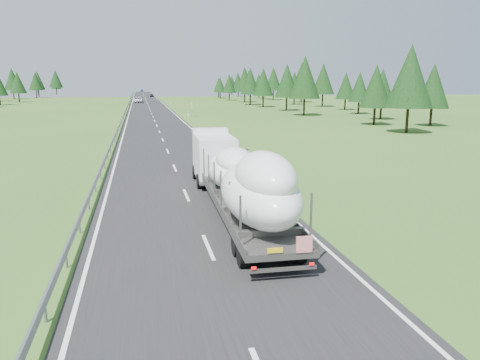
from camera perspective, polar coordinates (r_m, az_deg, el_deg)
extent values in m
cube|color=black|center=(109.04, -10.86, 8.29)|extent=(10.00, 400.00, 0.02)
cube|color=slate|center=(109.02, -13.68, 8.48)|extent=(0.08, 400.00, 0.32)
cube|color=silver|center=(40.31, 0.96, 3.26)|extent=(0.12, 0.07, 1.00)
cube|color=black|center=(40.26, 0.96, 3.71)|extent=(0.13, 0.08, 0.12)
cube|color=silver|center=(89.48, -6.34, 7.98)|extent=(0.12, 0.07, 1.00)
cube|color=black|center=(89.46, -6.34, 8.19)|extent=(0.13, 0.08, 0.12)
cube|color=silver|center=(139.24, -8.47, 9.33)|extent=(0.12, 0.07, 1.00)
cube|color=black|center=(139.23, -8.47, 9.46)|extent=(0.13, 0.08, 0.12)
cube|color=silver|center=(189.13, -9.48, 9.96)|extent=(0.12, 0.07, 1.00)
cube|color=black|center=(189.12, -9.49, 10.05)|extent=(0.13, 0.08, 0.12)
cube|color=silver|center=(239.06, -10.08, 10.32)|extent=(0.12, 0.07, 1.00)
cube|color=black|center=(239.05, -10.08, 10.40)|extent=(0.13, 0.08, 0.12)
cube|color=silver|center=(289.02, -10.47, 10.56)|extent=(0.12, 0.07, 1.00)
cube|color=black|center=(289.01, -10.47, 10.62)|extent=(0.13, 0.08, 0.12)
cube|color=silver|center=(338.99, -10.74, 10.73)|extent=(0.12, 0.07, 1.00)
cube|color=black|center=(338.98, -10.74, 10.78)|extent=(0.13, 0.08, 0.12)
cylinder|color=slate|center=(89.52, -5.89, 8.32)|extent=(0.08, 0.08, 2.00)
cube|color=silver|center=(89.46, -5.91, 8.96)|extent=(0.05, 0.90, 1.20)
cylinder|color=black|center=(76.13, 22.24, 7.29)|extent=(0.36, 0.36, 3.13)
cone|color=black|center=(75.97, 22.51, 10.55)|extent=(4.87, 4.87, 6.52)
cylinder|color=black|center=(86.58, 16.79, 8.08)|extent=(0.36, 0.36, 2.99)
cone|color=black|center=(86.43, 16.96, 10.82)|extent=(4.64, 4.64, 6.22)
cylinder|color=black|center=(100.12, 14.25, 8.65)|extent=(0.36, 0.36, 2.89)
cone|color=black|center=(100.00, 14.37, 10.95)|extent=(4.50, 4.50, 6.02)
cylinder|color=black|center=(113.76, 12.68, 9.09)|extent=(0.36, 0.36, 2.94)
cone|color=black|center=(113.65, 12.78, 11.15)|extent=(4.57, 4.57, 6.13)
cylinder|color=black|center=(127.09, 10.02, 9.67)|extent=(0.36, 0.36, 3.83)
cone|color=black|center=(127.00, 10.11, 12.07)|extent=(5.95, 5.95, 7.97)
cylinder|color=black|center=(138.07, 6.61, 9.80)|extent=(0.36, 0.36, 3.17)
cone|color=black|center=(137.98, 6.66, 11.63)|extent=(4.92, 4.92, 6.60)
cylinder|color=black|center=(153.11, 7.48, 10.19)|extent=(0.36, 0.36, 4.25)
cone|color=black|center=(153.05, 7.54, 12.40)|extent=(6.61, 6.61, 8.86)
cylinder|color=black|center=(170.07, 4.07, 10.37)|extent=(0.36, 0.36, 3.93)
cone|color=black|center=(170.01, 4.10, 12.21)|extent=(6.11, 6.11, 8.18)
cylinder|color=black|center=(178.18, 2.81, 10.41)|extent=(0.36, 0.36, 3.64)
cone|color=black|center=(178.11, 2.82, 12.04)|extent=(5.67, 5.67, 7.59)
cylinder|color=black|center=(197.25, 2.29, 10.52)|extent=(0.36, 0.36, 3.31)
cone|color=black|center=(197.18, 2.30, 11.86)|extent=(5.15, 5.15, 6.90)
cylinder|color=black|center=(208.40, -0.22, 10.60)|extent=(0.36, 0.36, 3.27)
cone|color=black|center=(208.34, -0.22, 11.85)|extent=(5.09, 5.09, 6.82)
cylinder|color=black|center=(221.12, 1.05, 10.76)|extent=(0.36, 0.36, 3.90)
cone|color=black|center=(221.08, 1.05, 12.16)|extent=(6.06, 6.06, 8.12)
cylinder|color=black|center=(235.22, -1.00, 10.74)|extent=(0.36, 0.36, 3.16)
cone|color=black|center=(235.17, -1.00, 11.81)|extent=(4.92, 4.92, 6.58)
cylinder|color=black|center=(250.03, -0.25, 10.88)|extent=(0.36, 0.36, 3.76)
cone|color=black|center=(249.99, -0.25, 12.08)|extent=(5.85, 5.85, 7.83)
cylinder|color=black|center=(262.86, -1.03, 10.86)|extent=(0.36, 0.36, 3.06)
cone|color=black|center=(262.81, -1.04, 11.78)|extent=(4.76, 4.76, 6.38)
cylinder|color=black|center=(64.65, 19.71, 7.11)|extent=(0.36, 0.36, 3.82)
cone|color=black|center=(64.48, 20.05, 11.81)|extent=(5.94, 5.94, 7.96)
cylinder|color=black|center=(75.21, 16.06, 7.66)|extent=(0.36, 0.36, 3.10)
cone|color=black|center=(75.05, 16.26, 10.94)|extent=(4.83, 4.83, 6.47)
cylinder|color=black|center=(93.30, 7.82, 9.00)|extent=(0.36, 0.36, 3.89)
cone|color=black|center=(93.19, 7.92, 12.31)|extent=(6.05, 6.05, 8.10)
cylinder|color=black|center=(108.43, 5.70, 9.36)|extent=(0.36, 0.36, 3.56)
cone|color=black|center=(108.32, 5.75, 11.98)|extent=(5.54, 5.54, 7.42)
cylinder|color=black|center=(123.23, 2.83, 9.67)|extent=(0.36, 0.36, 3.40)
cone|color=black|center=(123.13, 2.86, 11.86)|extent=(5.28, 5.28, 7.08)
cylinder|color=black|center=(134.30, 1.26, 9.89)|extent=(0.36, 0.36, 3.51)
cone|color=black|center=(134.21, 1.27, 11.97)|extent=(5.45, 5.45, 7.30)
cylinder|color=black|center=(151.94, 0.58, 10.18)|extent=(0.36, 0.36, 3.76)
cone|color=black|center=(151.87, 0.58, 12.15)|extent=(5.85, 5.85, 7.84)
cylinder|color=black|center=(165.87, -1.31, 10.21)|extent=(0.36, 0.36, 3.08)
cone|color=black|center=(165.80, -1.32, 11.69)|extent=(4.79, 4.79, 6.41)
cylinder|color=black|center=(184.36, -2.43, 10.34)|extent=(0.36, 0.36, 2.83)
cone|color=black|center=(184.29, -2.44, 11.56)|extent=(4.40, 4.40, 5.90)
cylinder|color=black|center=(198.08, -2.63, 10.43)|extent=(0.36, 0.36, 2.66)
cone|color=black|center=(198.01, -2.64, 11.50)|extent=(4.14, 4.14, 5.55)
cylinder|color=black|center=(149.40, -27.24, 8.72)|extent=(0.36, 0.36, 3.06)
cylinder|color=black|center=(167.69, -25.35, 9.14)|extent=(0.36, 0.36, 3.27)
cone|color=black|center=(167.61, -25.49, 10.68)|extent=(5.09, 5.09, 6.81)
cylinder|color=black|center=(196.48, -25.88, 9.44)|extent=(0.36, 0.36, 3.92)
cone|color=black|center=(196.43, -26.03, 11.02)|extent=(6.10, 6.10, 8.18)
cylinder|color=black|center=(207.86, -23.55, 9.66)|extent=(0.36, 0.36, 3.53)
cone|color=black|center=(207.80, -23.67, 11.00)|extent=(5.49, 5.49, 7.35)
cylinder|color=black|center=(219.32, -23.32, 9.75)|extent=(0.36, 0.36, 3.55)
cone|color=black|center=(219.27, -23.42, 11.03)|extent=(5.53, 5.53, 7.40)
cylinder|color=black|center=(235.09, -23.37, 9.86)|extent=(0.36, 0.36, 3.83)
cone|color=black|center=(235.04, -23.48, 11.15)|extent=(5.96, 5.96, 7.98)
cylinder|color=black|center=(247.80, -21.46, 10.10)|extent=(0.36, 0.36, 4.12)
cone|color=black|center=(247.76, -21.56, 11.42)|extent=(6.41, 6.41, 8.58)
cylinder|color=black|center=(261.23, -21.47, 10.04)|extent=(0.36, 0.36, 3.04)
cone|color=black|center=(261.18, -21.54, 10.96)|extent=(4.74, 4.74, 6.34)
cube|color=silver|center=(30.44, -3.17, 2.89)|extent=(2.50, 4.82, 2.66)
cube|color=black|center=(32.74, -3.84, 4.37)|extent=(2.19, 0.13, 1.33)
cube|color=silver|center=(32.30, -3.78, 6.05)|extent=(2.41, 1.20, 0.29)
cube|color=#5C5A57|center=(29.75, -2.86, 0.17)|extent=(2.45, 2.91, 0.24)
cylinder|color=black|center=(32.20, -5.54, 0.95)|extent=(0.36, 0.96, 0.95)
cylinder|color=black|center=(32.51, -1.71, 1.11)|extent=(0.36, 0.96, 0.95)
cylinder|color=black|center=(29.24, -4.85, -0.16)|extent=(0.36, 0.96, 0.95)
cylinder|color=black|center=(29.58, -0.64, 0.02)|extent=(0.36, 0.96, 0.95)
cube|color=#5C5A57|center=(21.94, 0.55, -3.16)|extent=(2.91, 13.38, 0.25)
cube|color=#5C5A57|center=(21.64, -2.73, -2.73)|extent=(0.40, 13.31, 0.23)
cube|color=#5C5A57|center=(22.18, 3.74, -2.38)|extent=(0.40, 13.31, 0.23)
cube|color=#5C5A57|center=(16.03, 0.59, -5.06)|extent=(0.07, 0.07, 1.81)
cube|color=#5C5A57|center=(16.75, 9.10, -4.47)|extent=(0.07, 0.07, 1.81)
cube|color=#5C5A57|center=(18.18, -0.98, -3.00)|extent=(0.07, 0.07, 1.81)
cube|color=#5C5A57|center=(18.82, 6.61, -2.56)|extent=(0.07, 0.07, 1.81)
cube|color=#5C5A57|center=(20.36, -2.22, -1.38)|extent=(0.07, 0.07, 1.81)
cube|color=#5C5A57|center=(20.93, 4.62, -1.04)|extent=(0.07, 0.07, 1.81)
cube|color=#5C5A57|center=(22.56, -3.22, -0.07)|extent=(0.07, 0.07, 1.81)
cube|color=#5C5A57|center=(23.07, 3.00, 0.21)|extent=(0.07, 0.07, 1.81)
cube|color=#5C5A57|center=(24.77, -4.04, 1.01)|extent=(0.07, 0.07, 1.81)
cube|color=#5C5A57|center=(25.24, 1.66, 1.24)|extent=(0.07, 0.07, 1.81)
cube|color=#5C5A57|center=(27.00, -4.72, 1.91)|extent=(0.07, 0.07, 1.81)
cube|color=#5C5A57|center=(27.43, 0.53, 2.11)|extent=(0.07, 0.07, 1.81)
cylinder|color=black|center=(17.07, 0.88, -9.05)|extent=(0.41, 0.96, 0.95)
cylinder|color=black|center=(17.63, 7.60, -8.46)|extent=(0.41, 0.96, 0.95)
cylinder|color=black|center=(18.12, 0.07, -7.78)|extent=(0.41, 0.96, 0.95)
cylinder|color=black|center=(18.64, 6.42, -7.28)|extent=(0.41, 0.96, 0.95)
cube|color=#5C5A57|center=(16.03, 5.80, -10.73)|extent=(2.38, 0.18, 0.11)
cube|color=red|center=(15.89, 8.41, -7.70)|extent=(0.57, 0.05, 0.57)
cube|color=yellow|center=(15.63, 4.92, -8.51)|extent=(0.52, 0.05, 0.17)
cube|color=red|center=(15.66, 2.34, -10.68)|extent=(0.17, 0.06, 0.10)
cube|color=red|center=(16.24, 9.29, -9.99)|extent=(0.17, 0.06, 0.10)
ellipsoid|color=white|center=(18.74, 2.59, -1.61)|extent=(3.05, 6.96, 2.41)
ellipsoid|color=white|center=(17.75, 3.31, 0.40)|extent=(2.30, 4.42, 1.93)
ellipsoid|color=white|center=(24.97, -1.16, 1.13)|extent=(2.71, 6.17, 1.81)
ellipsoid|color=white|center=(24.12, -0.83, 2.28)|extent=(2.04, 3.92, 1.45)
imported|color=silver|center=(151.53, -12.31, 9.53)|extent=(3.40, 6.48, 1.74)
imported|color=black|center=(203.59, -10.71, 10.09)|extent=(1.66, 3.93, 1.33)
imported|color=#171940|center=(305.73, -11.88, 10.62)|extent=(1.85, 4.80, 1.56)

